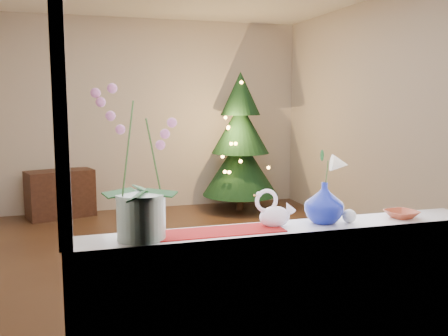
# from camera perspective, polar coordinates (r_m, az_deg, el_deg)

# --- Properties ---
(ground) EXTENTS (5.00, 5.00, 0.00)m
(ground) POSITION_cam_1_polar(r_m,az_deg,el_deg) (5.05, -4.34, -10.34)
(ground) COLOR #3C2518
(ground) RESTS_ON ground
(wall_back) EXTENTS (4.50, 0.10, 2.70)m
(wall_back) POSITION_cam_1_polar(r_m,az_deg,el_deg) (7.26, -8.80, 5.99)
(wall_back) COLOR beige
(wall_back) RESTS_ON ground
(wall_front) EXTENTS (4.50, 0.10, 2.70)m
(wall_front) POSITION_cam_1_polar(r_m,az_deg,el_deg) (2.43, 8.39, 2.48)
(wall_front) COLOR beige
(wall_front) RESTS_ON ground
(wall_right) EXTENTS (0.10, 5.00, 2.70)m
(wall_right) POSITION_cam_1_polar(r_m,az_deg,el_deg) (5.72, 18.16, 5.22)
(wall_right) COLOR beige
(wall_right) RESTS_ON ground
(window_apron) EXTENTS (2.20, 0.08, 0.88)m
(window_apron) POSITION_cam_1_polar(r_m,az_deg,el_deg) (2.70, 7.61, -17.04)
(window_apron) COLOR white
(window_apron) RESTS_ON ground
(windowsill) EXTENTS (2.20, 0.26, 0.04)m
(windowsill) POSITION_cam_1_polar(r_m,az_deg,el_deg) (2.62, 6.97, -7.10)
(windowsill) COLOR white
(windowsill) RESTS_ON window_apron
(window_frame) EXTENTS (2.22, 0.06, 1.60)m
(window_frame) POSITION_cam_1_polar(r_m,az_deg,el_deg) (2.45, 8.25, 10.73)
(window_frame) COLOR white
(window_frame) RESTS_ON windowsill
(runner) EXTENTS (0.70, 0.20, 0.01)m
(runner) POSITION_cam_1_polar(r_m,az_deg,el_deg) (2.49, -1.11, -7.30)
(runner) COLOR maroon
(runner) RESTS_ON windowsill
(orchid_pot) EXTENTS (0.28, 0.28, 0.72)m
(orchid_pot) POSITION_cam_1_polar(r_m,az_deg,el_deg) (2.34, -9.59, 0.57)
(orchid_pot) COLOR silver
(orchid_pot) RESTS_ON windowsill
(swan) EXTENTS (0.24, 0.18, 0.19)m
(swan) POSITION_cam_1_polar(r_m,az_deg,el_deg) (2.59, 5.82, -4.65)
(swan) COLOR white
(swan) RESTS_ON windowsill
(blue_vase) EXTENTS (0.28, 0.28, 0.25)m
(blue_vase) POSITION_cam_1_polar(r_m,az_deg,el_deg) (2.70, 11.39, -3.58)
(blue_vase) COLOR navy
(blue_vase) RESTS_ON windowsill
(lily) EXTENTS (0.14, 0.08, 0.19)m
(lily) POSITION_cam_1_polar(r_m,az_deg,el_deg) (2.67, 11.52, 1.05)
(lily) COLOR silver
(lily) RESTS_ON blue_vase
(paperweight) EXTENTS (0.10, 0.10, 0.07)m
(paperweight) POSITION_cam_1_polar(r_m,az_deg,el_deg) (2.75, 14.12, -5.35)
(paperweight) COLOR silver
(paperweight) RESTS_ON windowsill
(amber_dish) EXTENTS (0.17, 0.17, 0.04)m
(amber_dish) POSITION_cam_1_polar(r_m,az_deg,el_deg) (2.95, 19.63, -5.06)
(amber_dish) COLOR #943920
(amber_dish) RESTS_ON windowsill
(xmas_tree) EXTENTS (1.29, 1.29, 1.96)m
(xmas_tree) POSITION_cam_1_polar(r_m,az_deg,el_deg) (7.03, 1.87, 2.99)
(xmas_tree) COLOR black
(xmas_tree) RESTS_ON ground
(side_table) EXTENTS (0.93, 0.66, 0.63)m
(side_table) POSITION_cam_1_polar(r_m,az_deg,el_deg) (7.05, -18.21, -2.81)
(side_table) COLOR black
(side_table) RESTS_ON ground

